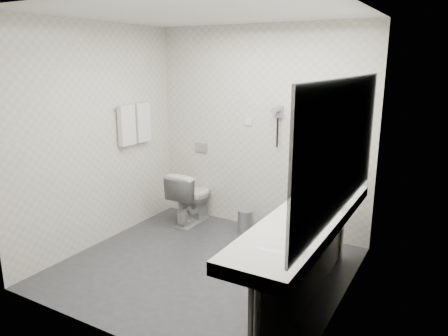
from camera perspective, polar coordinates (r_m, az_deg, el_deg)
The scene contains 29 objects.
floor at distance 4.52m, azimuth -2.67°, elevation -13.19°, with size 2.80×2.80×0.00m, color #2B2C30.
ceiling at distance 4.02m, azimuth -3.11°, elevation 20.23°, with size 2.80×2.80×0.00m, color silver.
wall_back at distance 5.21m, azimuth 4.86°, elevation 5.08°, with size 2.80×2.80×0.00m, color beige.
wall_front at distance 3.11m, azimuth -15.88°, elevation -1.89°, with size 2.80×2.80×0.00m, color beige.
wall_left at distance 4.97m, azimuth -16.64°, elevation 4.07°, with size 2.60×2.60×0.00m, color beige.
wall_right at distance 3.55m, azimuth 16.53°, elevation 0.10°, with size 2.60×2.60×0.00m, color beige.
vanity_counter at distance 3.58m, azimuth 10.93°, elevation -7.05°, with size 0.55×2.20×0.10m, color silver.
vanity_panel at distance 3.74m, azimuth 10.99°, elevation -13.18°, with size 0.03×2.15×0.75m, color gray.
vanity_post_far at distance 4.65m, azimuth 15.57°, elevation -7.81°, with size 0.06×0.06×0.75m, color silver.
mirror at distance 3.32m, azimuth 15.70°, elevation 2.73°, with size 0.02×2.20×1.05m, color #B2BCC6.
basin_near at distance 3.00m, azimuth 6.83°, elevation -10.49°, with size 0.40×0.31×0.05m, color silver.
basin_far at distance 4.15m, azimuth 13.90°, elevation -3.65°, with size 0.40×0.31×0.05m, color silver.
faucet_near at distance 2.90m, azimuth 10.47°, elevation -9.58°, with size 0.04×0.04×0.15m, color silver.
faucet_far at distance 4.08m, azimuth 16.61°, elevation -2.82°, with size 0.04×0.04×0.15m, color silver.
soap_bottle_a at distance 3.63m, azimuth 12.89°, elevation -5.05°, with size 0.05×0.05×0.11m, color silver.
glass_left at distance 3.74m, azimuth 15.10°, elevation -4.54°, with size 0.06×0.06×0.12m, color silver.
glass_right at distance 3.80m, azimuth 15.60°, elevation -4.34°, with size 0.06×0.06×0.11m, color silver.
toilet at distance 5.55m, azimuth -4.41°, elevation -3.92°, with size 0.39×0.69×0.70m, color silver.
flush_plate at distance 5.66m, azimuth -3.10°, elevation 2.77°, with size 0.18×0.02×0.12m, color #B2B5BA.
pedal_bin at distance 5.27m, azimuth 2.97°, elevation -7.28°, with size 0.20×0.20×0.29m, color #B2B5BA.
bin_lid at distance 5.22m, azimuth 3.00°, elevation -5.75°, with size 0.20×0.20×0.01m, color #B2B5BA.
towel_rail at distance 5.29m, azimuth -12.18°, elevation 8.23°, with size 0.02×0.02×0.62m, color silver.
towel_near at distance 5.21m, azimuth -12.99°, elevation 5.65°, with size 0.07×0.24×0.48m, color silver.
towel_far at distance 5.41m, azimuth -10.99°, elevation 6.08°, with size 0.07×0.24×0.48m, color silver.
dryer_cradle at distance 5.05m, azimuth 7.37°, elevation 7.58°, with size 0.10×0.04×0.14m, color gray.
dryer_barrel at distance 4.98m, azimuth 7.07°, elevation 7.85°, with size 0.08×0.08×0.14m, color gray.
dryer_cord at distance 5.07m, azimuth 7.22°, elevation 4.76°, with size 0.02×0.02×0.35m, color black.
switch_plate_a at distance 5.25m, azimuth 3.34°, elevation 6.28°, with size 0.09×0.02×0.09m, color silver.
switch_plate_b at distance 4.98m, azimuth 10.60°, elevation 5.62°, with size 0.09×0.02×0.09m, color silver.
Camera 1 is at (2.16, -3.37, 2.10)m, focal length 33.85 mm.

